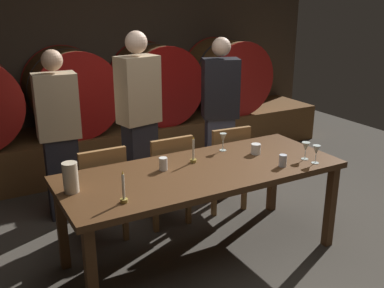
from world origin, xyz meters
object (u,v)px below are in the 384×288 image
at_px(guest_center, 139,122).
at_px(wine_glass_left, 223,138).
at_px(dining_table, 202,178).
at_px(wine_glass_center, 306,147).
at_px(chair_center, 167,175).
at_px(wine_barrel_center_right, 155,83).
at_px(chair_right, 225,163).
at_px(pitcher, 71,177).
at_px(candle_right, 193,155).
at_px(cup_left, 163,164).
at_px(cup_right, 283,161).
at_px(wine_barrel_center_left, 71,91).
at_px(wine_glass_right, 316,151).
at_px(guest_right, 220,114).
at_px(cup_center, 256,149).
at_px(guest_left, 59,136).
at_px(wine_barrel_far_right, 227,75).
at_px(chair_left, 101,189).
at_px(candle_left, 124,194).

distance_m(guest_center, wine_glass_left, 0.91).
distance_m(dining_table, wine_glass_center, 0.90).
bearing_deg(dining_table, chair_center, 89.75).
height_order(wine_barrel_center_right, chair_right, wine_barrel_center_right).
height_order(pitcher, wine_glass_left, pitcher).
height_order(wine_barrel_center_right, dining_table, wine_barrel_center_right).
height_order(wine_barrel_center_right, candle_right, wine_barrel_center_right).
height_order(cup_left, cup_right, cup_left).
distance_m(wine_barrel_center_left, wine_glass_right, 3.01).
distance_m(guest_right, cup_right, 1.43).
bearing_deg(guest_right, wine_glass_left, 80.38).
bearing_deg(wine_barrel_center_left, wine_glass_right, -65.17).
distance_m(chair_center, candle_right, 0.60).
bearing_deg(cup_center, wine_barrel_center_right, 87.19).
height_order(chair_center, guest_left, guest_left).
relative_size(pitcher, cup_left, 2.11).
bearing_deg(guest_right, wine_barrel_far_right, -104.66).
bearing_deg(chair_right, guest_center, -26.28).
bearing_deg(chair_right, cup_center, 88.61).
xyz_separation_m(guest_left, pitcher, (-0.20, -1.20, 0.06)).
distance_m(dining_table, chair_right, 0.93).
distance_m(chair_center, cup_left, 0.68).
bearing_deg(dining_table, cup_left, 155.13).
bearing_deg(guest_right, wine_glass_right, 110.47).
bearing_deg(cup_center, wine_glass_left, 133.81).
distance_m(chair_right, guest_right, 0.67).
bearing_deg(chair_center, cup_left, 61.96).
bearing_deg(chair_left, candle_left, 82.97).
height_order(guest_left, candle_right, guest_left).
bearing_deg(wine_glass_left, candle_left, -153.94).
height_order(chair_right, guest_left, guest_left).
bearing_deg(cup_right, wine_barrel_far_right, 65.46).
xyz_separation_m(dining_table, guest_left, (-0.81, 1.27, 0.12)).
bearing_deg(pitcher, wine_glass_center, -9.04).
distance_m(candle_right, pitcher, 1.02).
bearing_deg(cup_right, guest_left, 132.20).
bearing_deg(guest_center, wine_barrel_far_right, -156.78).
bearing_deg(candle_left, wine_barrel_far_right, 46.15).
bearing_deg(chair_left, wine_barrel_center_left, -97.26).
distance_m(wine_barrel_center_right, cup_left, 2.47).
xyz_separation_m(wine_barrel_center_left, candle_right, (0.41, -2.23, -0.16)).
xyz_separation_m(wine_glass_right, cup_left, (-1.14, 0.47, -0.06)).
bearing_deg(wine_barrel_center_left, dining_table, -80.58).
bearing_deg(guest_right, cup_left, 62.28).
height_order(candle_right, cup_left, candle_right).
bearing_deg(cup_right, wine_barrel_center_right, 87.73).
bearing_deg(wine_barrel_far_right, candle_left, -133.85).
relative_size(chair_right, guest_right, 0.53).
height_order(chair_center, guest_center, guest_center).
bearing_deg(guest_left, chair_center, 146.55).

